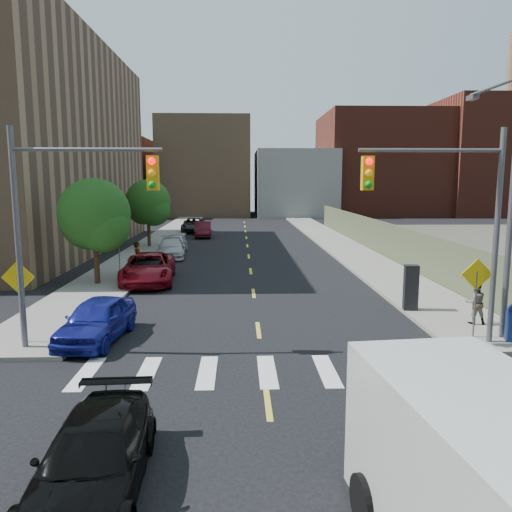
{
  "coord_description": "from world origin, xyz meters",
  "views": [
    {
      "loc": [
        -0.68,
        -9.49,
        5.35
      ],
      "look_at": [
        0.08,
        12.84,
        2.0
      ],
      "focal_mm": 35.0,
      "sensor_mm": 36.0,
      "label": 1
    }
  ],
  "objects": [
    {
      "name": "ground",
      "position": [
        0.0,
        0.0,
        0.0
      ],
      "size": [
        160.0,
        160.0,
        0.0
      ],
      "primitive_type": "plane",
      "color": "black",
      "rests_on": "ground"
    },
    {
      "name": "sidewalk_nw",
      "position": [
        -7.75,
        41.5,
        0.07
      ],
      "size": [
        3.5,
        73.0,
        0.15
      ],
      "primitive_type": "cube",
      "color": "gray",
      "rests_on": "ground"
    },
    {
      "name": "sidewalk_ne",
      "position": [
        7.75,
        41.5,
        0.07
      ],
      "size": [
        3.5,
        73.0,
        0.15
      ],
      "primitive_type": "cube",
      "color": "gray",
      "rests_on": "ground"
    },
    {
      "name": "fence_north",
      "position": [
        9.6,
        28.0,
        1.25
      ],
      "size": [
        0.12,
        44.0,
        2.5
      ],
      "primitive_type": "cube",
      "color": "#585D41",
      "rests_on": "ground"
    },
    {
      "name": "bg_bldg_west",
      "position": [
        -22.0,
        70.0,
        6.0
      ],
      "size": [
        14.0,
        18.0,
        12.0
      ],
      "primitive_type": "cube",
      "color": "#592319",
      "rests_on": "ground"
    },
    {
      "name": "bg_bldg_midwest",
      "position": [
        -6.0,
        72.0,
        7.5
      ],
      "size": [
        14.0,
        16.0,
        15.0
      ],
      "primitive_type": "cube",
      "color": "#8C6B4C",
      "rests_on": "ground"
    },
    {
      "name": "bg_bldg_center",
      "position": [
        8.0,
        70.0,
        5.0
      ],
      "size": [
        12.0,
        16.0,
        10.0
      ],
      "primitive_type": "cube",
      "color": "gray",
      "rests_on": "ground"
    },
    {
      "name": "bg_bldg_east",
      "position": [
        22.0,
        72.0,
        8.0
      ],
      "size": [
        18.0,
        18.0,
        16.0
      ],
      "primitive_type": "cube",
      "color": "#592319",
      "rests_on": "ground"
    },
    {
      "name": "bg_bldg_fareast",
      "position": [
        38.0,
        70.0,
        9.0
      ],
      "size": [
        14.0,
        16.0,
        18.0
      ],
      "primitive_type": "cube",
      "color": "#592319",
      "rests_on": "ground"
    },
    {
      "name": "smokestack",
      "position": [
        42.0,
        70.0,
        14.0
      ],
      "size": [
        1.8,
        1.8,
        28.0
      ],
      "primitive_type": "cylinder",
      "color": "#8C6B4C",
      "rests_on": "ground"
    },
    {
      "name": "signal_nw",
      "position": [
        -5.98,
        6.0,
        4.53
      ],
      "size": [
        4.59,
        0.3,
        7.0
      ],
      "color": "#59595E",
      "rests_on": "ground"
    },
    {
      "name": "signal_ne",
      "position": [
        5.98,
        6.0,
        4.53
      ],
      "size": [
        4.59,
        0.3,
        7.0
      ],
      "color": "#59595E",
      "rests_on": "ground"
    },
    {
      "name": "streetlight_ne",
      "position": [
        8.2,
        6.9,
        5.22
      ],
      "size": [
        0.25,
        3.7,
        9.0
      ],
      "color": "#59595E",
      "rests_on": "ground"
    },
    {
      "name": "warn_sign_nw",
      "position": [
        -7.8,
        6.5,
        1.99
      ],
      "size": [
        1.06,
        0.06,
        2.83
      ],
      "color": "#59595E",
      "rests_on": "ground"
    },
    {
      "name": "warn_sign_ne",
      "position": [
        7.2,
        6.5,
        1.99
      ],
      "size": [
        1.06,
        0.06,
        2.83
      ],
      "color": "#59595E",
      "rests_on": "ground"
    },
    {
      "name": "warn_sign_midwest",
      "position": [
        -7.8,
        20.0,
        1.99
      ],
      "size": [
        1.06,
        0.06,
        2.83
      ],
      "color": "#59595E",
      "rests_on": "ground"
    },
    {
      "name": "tree_west_near",
      "position": [
        -8.0,
        16.05,
        3.48
      ],
      "size": [
        3.66,
        3.64,
        5.52
      ],
      "color": "#332114",
      "rests_on": "ground"
    },
    {
      "name": "tree_west_far",
      "position": [
        -8.0,
        31.05,
        3.48
      ],
      "size": [
        3.66,
        3.64,
        5.52
      ],
      "color": "#332114",
      "rests_on": "ground"
    },
    {
      "name": "parked_car_blue",
      "position": [
        -5.5,
        7.0,
        0.73
      ],
      "size": [
        2.15,
        4.42,
        1.45
      ],
      "primitive_type": "imported",
      "rotation": [
        0.0,
        0.0,
        -0.1
      ],
      "color": "navy",
      "rests_on": "ground"
    },
    {
      "name": "parked_car_black",
      "position": [
        -5.5,
        16.65,
        0.63
      ],
      "size": [
        1.54,
        3.89,
        1.26
      ],
      "primitive_type": "imported",
      "rotation": [
        0.0,
        0.0,
        -0.06
      ],
      "color": "black",
      "rests_on": "ground"
    },
    {
      "name": "parked_car_red",
      "position": [
        -5.5,
        16.69,
        0.79
      ],
      "size": [
        3.1,
        5.89,
        1.58
      ],
      "primitive_type": "imported",
      "rotation": [
        0.0,
        0.0,
        0.09
      ],
      "color": "maroon",
      "rests_on": "ground"
    },
    {
      "name": "parked_car_silver",
      "position": [
        -5.5,
        25.66,
        0.69
      ],
      "size": [
        2.29,
        4.87,
        1.37
      ],
      "primitive_type": "imported",
      "rotation": [
        0.0,
        0.0,
        0.08
      ],
      "color": "#B3B5BC",
      "rests_on": "ground"
    },
    {
      "name": "parked_car_white",
      "position": [
        -5.5,
        27.95,
        0.71
      ],
      "size": [
        1.86,
        4.25,
        1.42
      ],
      "primitive_type": "imported",
      "rotation": [
        0.0,
        0.0,
        0.04
      ],
      "color": "silver",
      "rests_on": "ground"
    },
    {
      "name": "parked_car_maroon",
      "position": [
        -4.2,
        38.73,
        0.74
      ],
      "size": [
        1.87,
        4.59,
        1.48
      ],
      "primitive_type": "imported",
      "rotation": [
        0.0,
        0.0,
        0.07
      ],
      "color": "#450D17",
      "rests_on": "ground"
    },
    {
      "name": "parked_car_grey",
      "position": [
        -5.5,
        43.47,
        0.74
      ],
      "size": [
        2.65,
        5.41,
        1.48
      ],
      "primitive_type": "imported",
      "rotation": [
        0.0,
        0.0,
        0.04
      ],
      "color": "black",
      "rests_on": "ground"
    },
    {
      "name": "black_sedan",
      "position": [
        -3.2,
        -1.43,
        0.64
      ],
      "size": [
        1.96,
        4.45,
        1.27
      ],
      "primitive_type": "imported",
      "rotation": [
        0.0,
        0.0,
        0.04
      ],
      "color": "black",
      "rests_on": "ground"
    },
    {
      "name": "cargo_van",
      "position": [
        2.55,
        -4.06,
        1.42
      ],
      "size": [
        2.92,
        6.08,
        2.69
      ],
      "rotation": [
        0.0,
        0.0,
        0.1
      ],
      "color": "silver",
      "rests_on": "ground"
    },
    {
      "name": "payphone",
      "position": [
        6.3,
        10.15,
        1.07
      ],
      "size": [
        0.61,
        0.52,
        1.85
      ],
      "primitive_type": "cube",
      "rotation": [
        0.0,
        0.0,
        -0.14
      ],
      "color": "black",
      "rests_on": "sidewalk_ne"
    },
    {
      "name": "pedestrian_west",
      "position": [
        -6.3,
        18.0,
        1.1
      ],
      "size": [
        0.64,
        0.8,
        1.9
      ],
      "primitive_type": "imported",
      "rotation": [
        0.0,
        0.0,
        1.86
      ],
      "color": "gray",
      "rests_on": "sidewalk_nw"
    },
    {
      "name": "pedestrian_east",
      "position": [
        7.99,
        8.08,
        0.94
      ],
      "size": [
        0.82,
        0.67,
        1.57
      ],
      "primitive_type": "imported",
      "rotation": [
        0.0,
        0.0,
        3.03
      ],
      "color": "gray",
      "rests_on": "sidewalk_ne"
    }
  ]
}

